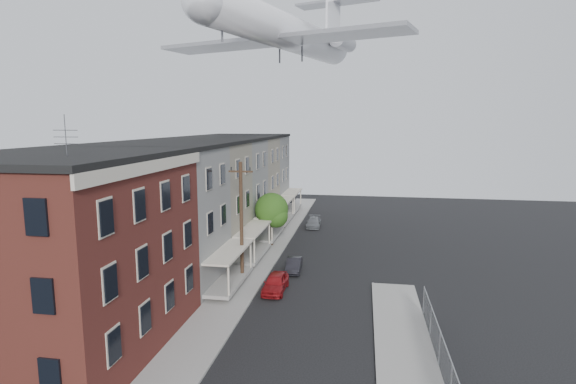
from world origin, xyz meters
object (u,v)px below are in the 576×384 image
(utility_pole, at_px, (241,221))
(airplane, at_px, (289,33))
(car_near, at_px, (275,283))
(car_far, at_px, (314,222))
(street_tree, at_px, (273,211))
(car_mid, at_px, (294,265))

(utility_pole, bearing_deg, airplane, 78.06)
(car_near, distance_m, car_far, 20.23)
(utility_pole, distance_m, car_far, 19.40)
(utility_pole, height_order, street_tree, utility_pole)
(utility_pole, height_order, airplane, airplane)
(car_mid, bearing_deg, car_far, 87.52)
(car_far, bearing_deg, utility_pole, -101.73)
(street_tree, height_order, car_far, street_tree)
(car_near, relative_size, car_far, 0.98)
(utility_pole, bearing_deg, car_mid, 40.36)
(car_far, height_order, airplane, airplane)
(street_tree, distance_m, car_mid, 8.19)
(utility_pole, relative_size, street_tree, 1.73)
(car_far, distance_m, airplane, 21.26)
(street_tree, relative_size, car_mid, 1.59)
(car_mid, bearing_deg, utility_pole, -142.73)
(car_near, bearing_deg, street_tree, 102.91)
(airplane, bearing_deg, car_mid, -76.92)
(airplane, bearing_deg, street_tree, 160.75)
(street_tree, xyz_separation_m, car_far, (2.97, 8.75, -2.90))
(street_tree, bearing_deg, utility_pole, -91.89)
(utility_pole, xyz_separation_m, car_mid, (3.46, 2.94, -4.14))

